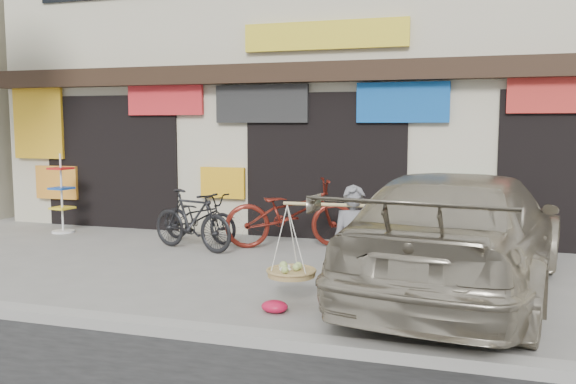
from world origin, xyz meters
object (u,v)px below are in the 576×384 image
(bike_0, at_px, (199,217))
(bike_2, at_px, (291,213))
(bike_1, at_px, (192,220))
(street_vendor, at_px, (354,254))
(display_rack, at_px, (62,201))
(suv, at_px, (461,234))

(bike_0, relative_size, bike_2, 0.75)
(bike_0, relative_size, bike_1, 0.99)
(street_vendor, xyz_separation_m, bike_0, (-3.47, 3.21, -0.21))
(bike_0, distance_m, bike_1, 0.76)
(display_rack, bearing_deg, bike_2, -0.49)
(bike_1, relative_size, suv, 0.31)
(bike_1, height_order, display_rack, display_rack)
(suv, relative_size, display_rack, 3.59)
(bike_2, distance_m, suv, 3.65)
(street_vendor, relative_size, display_rack, 1.30)
(bike_0, relative_size, suv, 0.30)
(street_vendor, bearing_deg, suv, 37.19)
(bike_1, bearing_deg, bike_2, -47.62)
(street_vendor, height_order, bike_0, street_vendor)
(bike_0, xyz_separation_m, display_rack, (-2.97, 0.04, 0.18))
(suv, bearing_deg, street_vendor, 49.10)
(bike_0, height_order, bike_2, bike_2)
(bike_1, bearing_deg, bike_0, 32.94)
(street_vendor, height_order, bike_2, street_vendor)
(street_vendor, xyz_separation_m, suv, (1.15, 0.98, 0.12))
(suv, height_order, display_rack, display_rack)
(suv, bearing_deg, bike_0, -17.18)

